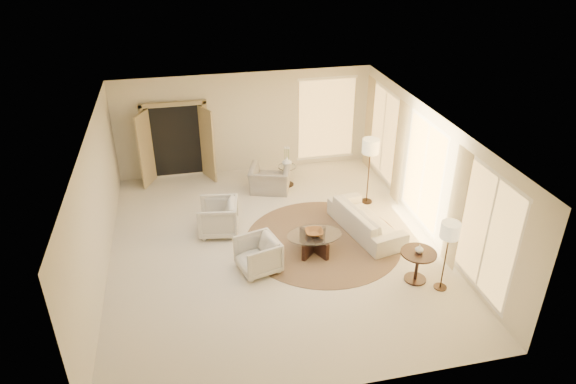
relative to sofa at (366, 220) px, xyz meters
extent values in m
cube|color=beige|center=(-2.16, -0.14, -0.32)|extent=(7.00, 8.00, 0.02)
cube|color=white|center=(-2.16, -0.14, 2.49)|extent=(7.00, 8.00, 0.02)
cube|color=beige|center=(-2.16, 3.86, 1.09)|extent=(7.00, 0.04, 2.80)
cube|color=beige|center=(-2.16, -4.14, 1.09)|extent=(7.00, 0.04, 2.80)
cube|color=beige|center=(-5.66, -0.14, 1.09)|extent=(0.04, 8.00, 2.80)
cube|color=beige|center=(1.34, -0.14, 1.09)|extent=(0.04, 8.00, 2.80)
cube|color=tan|center=(-4.06, 3.75, 0.77)|extent=(1.80, 0.12, 2.16)
cube|color=tan|center=(-4.86, 3.48, 0.72)|extent=(0.35, 0.66, 2.00)
cube|color=tan|center=(-3.26, 3.48, 0.72)|extent=(0.35, 0.66, 2.00)
cylinder|color=#3F2B1D|center=(-1.05, -0.15, -0.31)|extent=(4.21, 4.21, 0.01)
imported|color=beige|center=(0.00, 0.00, 0.00)|extent=(1.28, 2.28, 0.63)
imported|color=beige|center=(-3.28, 0.69, 0.13)|extent=(0.93, 0.97, 0.88)
imported|color=beige|center=(-2.64, -0.90, 0.09)|extent=(0.90, 0.94, 0.80)
imported|color=gray|center=(-1.77, 2.42, 0.14)|extent=(1.19, 0.96, 0.90)
cube|color=black|center=(-1.36, -0.51, -0.12)|extent=(0.46, 0.84, 0.40)
cube|color=black|center=(-1.36, -0.51, -0.12)|extent=(0.68, 0.69, 0.40)
cylinder|color=white|center=(-1.36, -0.51, 0.11)|extent=(1.38, 1.38, 0.02)
cylinder|color=black|center=(0.36, -1.90, -0.30)|extent=(0.44, 0.44, 0.03)
cylinder|color=black|center=(0.36, -1.90, 0.01)|extent=(0.07, 0.07, 0.62)
cylinder|color=black|center=(0.36, -1.90, 0.33)|extent=(0.70, 0.70, 0.03)
cylinder|color=black|center=(-1.26, 2.66, -0.30)|extent=(0.37, 0.37, 0.03)
cylinder|color=black|center=(-1.26, 2.66, -0.04)|extent=(0.05, 0.05, 0.52)
cylinder|color=white|center=(-1.26, 2.66, 0.23)|extent=(0.48, 0.48, 0.03)
cylinder|color=black|center=(0.51, 1.31, -0.30)|extent=(0.29, 0.29, 0.03)
cylinder|color=black|center=(0.51, 1.31, 0.41)|extent=(0.03, 0.03, 1.45)
cylinder|color=beige|center=(0.51, 1.31, 1.22)|extent=(0.42, 0.42, 0.35)
cylinder|color=black|center=(0.74, -2.24, -0.30)|extent=(0.25, 0.25, 0.03)
cylinder|color=black|center=(0.74, -2.24, 0.32)|extent=(0.03, 0.03, 1.26)
cylinder|color=beige|center=(0.74, -2.24, 1.02)|extent=(0.36, 0.36, 0.31)
imported|color=brown|center=(-1.36, -0.51, 0.17)|extent=(0.43, 0.43, 0.09)
imported|color=white|center=(0.36, -1.90, 0.43)|extent=(0.22, 0.22, 0.17)
imported|color=white|center=(-1.26, 2.66, 0.37)|extent=(0.27, 0.27, 0.27)
camera|label=1|loc=(-3.88, -9.35, 6.10)|focal=32.00mm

